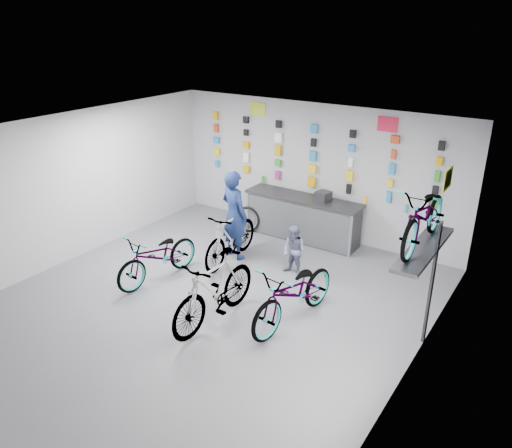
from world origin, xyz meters
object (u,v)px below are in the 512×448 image
Objects in this scene: bike_right at (295,293)px; bike_service at (231,236)px; bike_center at (214,289)px; customer at (294,251)px; bike_left at (158,256)px; counter at (302,219)px; clerk at (234,215)px.

bike_service is (-2.19, 1.21, 0.02)m from bike_right.
bike_center reaches higher than customer.
bike_right is 1.10× the size of bike_service.
bike_center is at bearing -10.24° from bike_left.
bike_left is 2.60m from customer.
counter reaches higher than bike_left.
customer is at bearing 127.38° from bike_right.
bike_center is at bearing -64.53° from bike_service.
bike_center reaches higher than bike_right.
counter is 1.35× the size of bike_center.
clerk is at bearing 154.65° from bike_right.
bike_right is (1.54, -3.03, 0.06)m from counter.
clerk is (0.61, 1.63, 0.44)m from bike_left.
clerk is (-0.73, -1.58, 0.45)m from counter.
clerk is (-0.07, 0.23, 0.37)m from bike_service.
customer is (1.37, 0.20, -0.05)m from bike_service.
bike_service reaches higher than customer.
bike_right is (1.10, 0.71, -0.06)m from bike_center.
counter is 3.76m from bike_center.
bike_right is at bearing -33.23° from bike_service.
clerk is (-2.26, 1.44, 0.39)m from bike_right.
bike_right is 2.71m from clerk.
counter is 3.48m from bike_left.
clerk reaches higher than bike_service.
clerk reaches higher than counter.
bike_service is at bearing 121.53° from bike_center.
bike_center is at bearing 132.61° from clerk.
bike_center is (0.44, -3.73, 0.12)m from counter.
customer is (0.71, -1.61, 0.03)m from counter.
customer reaches higher than bike_left.
bike_right is 2.51m from bike_service.
bike_service is (-0.66, -1.81, 0.08)m from counter.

